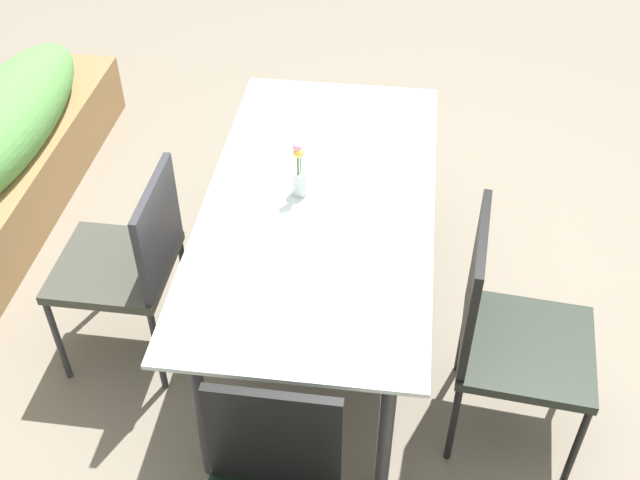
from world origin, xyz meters
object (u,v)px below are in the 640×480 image
(chair_near_left, at_px, (506,327))
(flower_vase, at_px, (299,174))
(dining_table, at_px, (320,211))
(chair_far_side, at_px, (130,258))

(chair_near_left, distance_m, flower_vase, 0.98)
(dining_table, distance_m, chair_near_left, 0.85)
(chair_far_side, height_order, flower_vase, flower_vase)
(chair_far_side, bearing_deg, flower_vase, -70.69)
(chair_near_left, xyz_separation_m, flower_vase, (0.43, 0.82, 0.31))
(chair_near_left, distance_m, chair_far_side, 1.50)
(chair_near_left, relative_size, chair_far_side, 1.08)
(flower_vase, bearing_deg, dining_table, -108.26)
(chair_near_left, xyz_separation_m, chair_far_side, (0.20, 1.49, -0.01))
(dining_table, bearing_deg, chair_far_side, 104.81)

